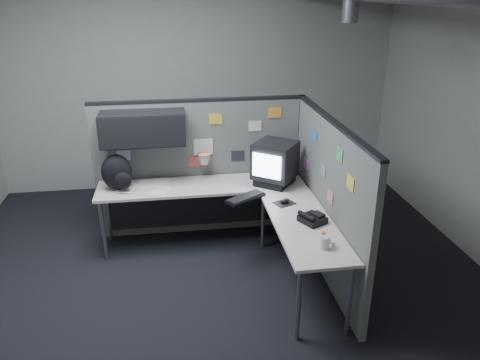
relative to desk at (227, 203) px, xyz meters
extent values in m
cube|color=black|center=(-0.15, -0.70, -0.62)|extent=(5.60, 5.60, 0.01)
cube|color=#9E9E99|center=(-0.15, 2.10, 0.99)|extent=(5.60, 0.01, 3.20)
cylinder|color=slate|center=(1.25, 0.10, 1.99)|extent=(0.16, 0.16, 0.30)
cube|color=#5D5F5D|center=(-0.23, 0.60, 0.19)|extent=(2.43, 0.06, 1.60)
cube|color=black|center=(-0.23, 0.60, 1.00)|extent=(2.43, 0.07, 0.03)
cube|color=black|center=(0.95, 0.60, 0.19)|extent=(0.07, 0.07, 1.60)
cube|color=black|center=(-0.85, 0.40, 0.76)|extent=(0.90, 0.35, 0.35)
cube|color=black|center=(-0.85, 0.22, 0.76)|extent=(0.90, 0.02, 0.33)
cube|color=silver|center=(-0.20, 0.56, 0.47)|extent=(0.22, 0.02, 0.18)
torus|color=#D85914|center=(-0.20, 0.47, 0.41)|extent=(0.16, 0.16, 0.01)
cone|color=white|center=(-0.20, 0.47, 0.35)|extent=(0.14, 0.14, 0.11)
cube|color=silver|center=(-1.10, 0.56, 0.41)|extent=(0.15, 0.01, 0.12)
cube|color=gold|center=(-0.05, 0.56, 0.79)|extent=(0.15, 0.01, 0.12)
cube|color=#26262D|center=(0.20, 0.56, 0.34)|extent=(0.15, 0.01, 0.12)
cube|color=silver|center=(0.40, 0.56, 0.69)|extent=(0.15, 0.01, 0.12)
cube|color=orange|center=(0.63, 0.56, 0.84)|extent=(0.15, 0.01, 0.12)
cube|color=#CC4C4C|center=(-0.30, 0.56, 0.29)|extent=(0.15, 0.01, 0.12)
cube|color=#5D5F5D|center=(0.95, -0.49, 0.19)|extent=(0.06, 2.23, 1.60)
cube|color=black|center=(0.95, -0.49, 1.00)|extent=(0.07, 2.23, 0.03)
cube|color=#337FCC|center=(0.92, -0.05, 0.74)|extent=(0.01, 0.15, 0.12)
cube|color=gray|center=(0.92, -0.40, 0.49)|extent=(0.01, 0.15, 0.12)
cube|color=#4CB266|center=(0.92, -0.80, 0.79)|extent=(0.01, 0.15, 0.12)
cube|color=#B266B2|center=(0.92, 0.20, 0.34)|extent=(0.01, 0.15, 0.12)
cube|color=#E5D84C|center=(0.92, -1.10, 0.64)|extent=(0.01, 0.15, 0.12)
cube|color=#D87F7F|center=(0.92, -0.65, 0.31)|extent=(0.01, 0.15, 0.12)
cube|color=beige|center=(-0.25, 0.28, 0.10)|extent=(2.30, 0.56, 0.03)
cube|color=beige|center=(0.63, -0.78, 0.10)|extent=(0.56, 1.55, 0.03)
cube|color=black|center=(-0.25, 0.50, -0.21)|extent=(2.18, 0.02, 0.55)
cylinder|color=gray|center=(-1.33, 0.06, -0.26)|extent=(0.04, 0.04, 0.70)
cylinder|color=gray|center=(-1.33, 0.50, -0.26)|extent=(0.04, 0.04, 0.70)
cylinder|color=gray|center=(0.41, 0.06, -0.26)|extent=(0.04, 0.04, 0.70)
cylinder|color=gray|center=(0.41, -1.48, -0.26)|extent=(0.04, 0.04, 0.70)
cylinder|color=gray|center=(0.85, -1.48, -0.26)|extent=(0.04, 0.04, 0.70)
cube|color=black|center=(0.57, 0.20, 0.16)|extent=(0.52, 0.53, 0.08)
cube|color=black|center=(0.57, 0.20, 0.39)|extent=(0.58, 0.58, 0.40)
cube|color=#D1E3F9|center=(0.44, 0.02, 0.39)|extent=(0.27, 0.21, 0.26)
cube|color=black|center=(0.18, -0.18, 0.13)|extent=(0.46, 0.38, 0.03)
cube|color=black|center=(0.18, -0.18, 0.15)|extent=(0.41, 0.34, 0.01)
cube|color=black|center=(0.55, -0.34, 0.12)|extent=(0.25, 0.23, 0.01)
ellipsoid|color=black|center=(0.55, -0.34, 0.14)|extent=(0.11, 0.09, 0.04)
cube|color=black|center=(0.72, -0.78, 0.15)|extent=(0.28, 0.29, 0.06)
cylinder|color=black|center=(0.65, -0.80, 0.20)|extent=(0.13, 0.20, 0.04)
cube|color=black|center=(0.77, -0.76, 0.19)|extent=(0.13, 0.15, 0.02)
cylinder|color=silver|center=(0.74, -1.17, 0.15)|extent=(0.05, 0.05, 0.07)
cylinder|color=silver|center=(0.68, -1.21, 0.15)|extent=(0.04, 0.04, 0.06)
cylinder|color=silver|center=(0.76, -1.24, 0.14)|extent=(0.04, 0.04, 0.05)
cylinder|color=#D85914|center=(0.71, -1.12, 0.16)|extent=(0.04, 0.04, 0.08)
cylinder|color=beige|center=(0.68, -1.25, 0.17)|extent=(0.10, 0.10, 0.11)
cube|color=white|center=(-0.70, 0.17, 0.12)|extent=(0.27, 0.32, 0.00)
cube|color=white|center=(-0.86, 0.38, 0.12)|extent=(0.27, 0.32, 0.00)
cube|color=white|center=(-1.11, 0.37, 0.12)|extent=(0.27, 0.32, 0.00)
cube|color=white|center=(-0.72, 0.38, 0.13)|extent=(0.27, 0.32, 0.00)
cube|color=white|center=(-1.05, 0.27, 0.13)|extent=(0.27, 0.32, 0.00)
cube|color=white|center=(-1.16, 0.51, 0.13)|extent=(0.27, 0.32, 0.00)
ellipsoid|color=black|center=(-1.15, 0.29, 0.32)|extent=(0.37, 0.30, 0.40)
ellipsoid|color=black|center=(-1.08, 0.17, 0.26)|extent=(0.20, 0.14, 0.18)
camera|label=1|loc=(-0.53, -4.54, 2.15)|focal=35.00mm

